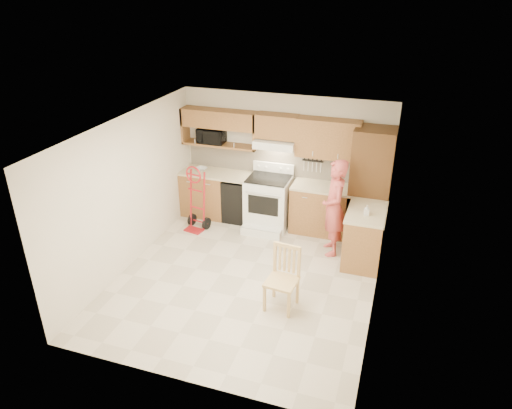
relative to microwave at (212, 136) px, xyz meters
The scene contains 28 objects.
floor 3.01m from the microwave, 55.62° to the right, with size 4.00×4.50×0.02m, color beige.
ceiling 2.67m from the microwave, 55.62° to the right, with size 4.00×4.50×0.02m, color white.
wall_back 1.49m from the microwave, ahead, with size 4.00×0.02×2.50m, color beige.
wall_front 4.59m from the microwave, 71.83° to the right, with size 4.00×0.02×2.50m, color beige.
wall_left 2.20m from the microwave, 105.64° to the right, with size 0.02×4.50×2.50m, color beige.
wall_right 4.04m from the microwave, 31.25° to the right, with size 0.02×4.50×2.50m, color beige.
backsplash 1.50m from the microwave, ahead, with size 3.92×0.03×0.55m, color beige.
lower_cab_left 1.20m from the microwave, 132.46° to the right, with size 0.90×0.60×0.90m, color #9D643A.
dishwasher 1.37m from the microwave, 12.16° to the right, with size 0.60×0.60×0.85m, color black.
lower_cab_right 2.55m from the microwave, ahead, with size 1.14×0.60×0.90m, color #9D643A.
countertop_left 0.75m from the microwave, 37.42° to the right, with size 1.50×0.63×0.04m, color #BFB393.
countertop_right 2.37m from the microwave, ahead, with size 1.14×0.63×0.04m, color #BFB393.
cab_return_right 3.47m from the microwave, 16.65° to the right, with size 0.60×1.00×0.90m, color #9D643A.
countertop_return 3.34m from the microwave, 16.65° to the right, with size 0.63×1.00×0.04m, color #BFB393.
pantry_tall 3.13m from the microwave, ahead, with size 0.70×0.60×2.10m, color #4C3417.
upper_cab_left 0.39m from the microwave, ahead, with size 1.50×0.33×0.34m, color #9D643A.
upper_shelf_mw 0.24m from the microwave, ahead, with size 1.50×0.33×0.04m, color #9D643A.
upper_cab_center 1.34m from the microwave, ahead, with size 0.76×0.33×0.44m, color #9D643A.
upper_cab_right 2.26m from the microwave, ahead, with size 1.14×0.33×0.70m, color #9D643A.
range_hood 1.31m from the microwave, ahead, with size 0.76×0.46×0.14m, color white.
knife_strip 2.02m from the microwave, ahead, with size 0.40×0.05×0.29m, color black, non-canonical shape.
microwave is the anchor object (origin of this frame).
range 1.64m from the microwave, 13.27° to the right, with size 0.81×1.06×1.19m, color white, non-canonical shape.
person 2.81m from the microwave, 17.80° to the right, with size 0.63×0.41×1.72m, color #BC4A48.
hand_truck 1.33m from the microwave, 92.77° to the right, with size 0.46×0.42×1.16m, color red, non-canonical shape.
dining_chair 3.57m from the microwave, 50.44° to the right, with size 0.43×0.47×0.96m, color tan, non-canonical shape.
soap_bottle 3.36m from the microwave, 19.07° to the right, with size 0.08×0.08×0.17m, color white.
bowl 0.71m from the microwave, 144.51° to the right, with size 0.22×0.22×0.05m, color white.
Camera 1 is at (2.12, -5.94, 4.38)m, focal length 32.98 mm.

